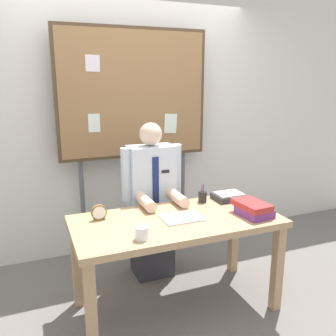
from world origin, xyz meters
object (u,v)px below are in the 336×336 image
bulletin_board (134,97)px  paper_tray (229,196)px  coffee_mug (142,233)px  pen_holder (202,197)px  desk_clock (99,213)px  person (152,207)px  desk (176,230)px  open_notebook (182,218)px  book_stack (253,209)px

bulletin_board → paper_tray: bearing=-53.7°
coffee_mug → pen_holder: 0.86m
paper_tray → desk_clock: bearing=-177.8°
person → coffee_mug: bearing=-113.7°
desk_clock → pen_holder: bearing=4.1°
desk → paper_tray: size_ratio=5.95×
bulletin_board → desk_clock: bearing=-122.5°
coffee_mug → pen_holder: pen_holder is taller
person → open_notebook: bearing=-86.5°
pen_holder → desk_clock: bearing=-175.9°
book_stack → coffee_mug: 0.92m
desk_clock → paper_tray: bearing=2.2°
desk_clock → open_notebook: bearing=-20.0°
book_stack → desk: bearing=164.0°
bulletin_board → paper_tray: bulletin_board is taller
desk → bulletin_board: 1.40m
bulletin_board → pen_holder: size_ratio=13.96×
bulletin_board → book_stack: 1.55m
paper_tray → coffee_mug: bearing=-153.2°
paper_tray → open_notebook: bearing=-155.7°
coffee_mug → paper_tray: 1.06m
bulletin_board → coffee_mug: 1.55m
desk → person: 0.55m
pen_holder → paper_tray: size_ratio=0.62×
person → book_stack: (0.57, -0.72, 0.15)m
book_stack → desk_clock: 1.16m
coffee_mug → book_stack: bearing=5.1°
book_stack → paper_tray: bearing=86.0°
bulletin_board → desk_clock: bulletin_board is taller
open_notebook → bulletin_board: bearing=91.9°
desk → coffee_mug: 0.45m
open_notebook → coffee_mug: coffee_mug is taller
paper_tray → bulletin_board: bearing=126.3°
desk → desk_clock: size_ratio=13.17×
desk_clock → paper_tray: (1.13, 0.04, -0.03)m
person → coffee_mug: (-0.35, -0.80, 0.14)m
open_notebook → pen_holder: size_ratio=1.84×
desk → open_notebook: (0.04, -0.02, 0.10)m
person → desk_clock: size_ratio=11.97×
person → pen_holder: 0.48m
bulletin_board → open_notebook: bearing=-88.1°
coffee_mug → paper_tray: bearing=26.8°
open_notebook → desk_clock: desk_clock is taller
book_stack → desk_clock: (-1.11, 0.35, -0.00)m
bulletin_board → coffee_mug: bulletin_board is taller
bulletin_board → open_notebook: (0.04, -1.06, -0.84)m
bulletin_board → coffee_mug: size_ratio=25.15×
pen_holder → book_stack: bearing=-62.3°
person → pen_holder: bearing=-41.0°
desk → coffee_mug: coffee_mug is taller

